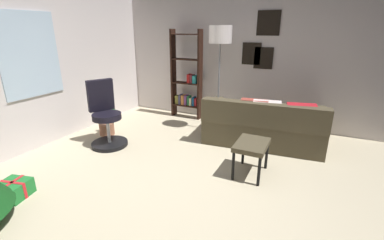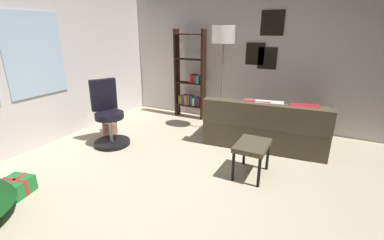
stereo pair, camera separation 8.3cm
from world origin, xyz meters
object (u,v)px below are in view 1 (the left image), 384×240
(footstool, at_px, (252,147))
(gift_box_green, at_px, (14,190))
(couch, at_px, (269,125))
(potted_plant, at_px, (108,123))
(bookshelf, at_px, (187,80))
(office_chair, at_px, (106,120))
(floor_lamp, at_px, (220,42))

(footstool, height_order, gift_box_green, footstool)
(couch, xyz_separation_m, potted_plant, (-0.91, 2.59, -0.07))
(footstool, bearing_deg, bookshelf, 45.62)
(gift_box_green, relative_size, bookshelf, 0.20)
(couch, distance_m, potted_plant, 2.75)
(footstool, xyz_separation_m, bookshelf, (1.74, 1.77, 0.41))
(gift_box_green, xyz_separation_m, bookshelf, (3.35, -0.45, 0.69))
(footstool, relative_size, bookshelf, 0.29)
(couch, xyz_separation_m, footstool, (-1.17, 0.02, 0.10))
(footstool, relative_size, office_chair, 0.50)
(office_chair, height_order, floor_lamp, floor_lamp)
(office_chair, relative_size, potted_plant, 1.92)
(footstool, xyz_separation_m, gift_box_green, (-1.62, 2.23, -0.28))
(floor_lamp, distance_m, potted_plant, 2.36)
(office_chair, bearing_deg, gift_box_green, -178.15)
(couch, bearing_deg, footstool, 179.19)
(footstool, height_order, floor_lamp, floor_lamp)
(footstool, bearing_deg, gift_box_green, 126.02)
(couch, xyz_separation_m, office_chair, (-1.25, 2.29, 0.13))
(office_chair, xyz_separation_m, floor_lamp, (1.35, -1.36, 1.15))
(footstool, distance_m, floor_lamp, 1.96)
(footstool, bearing_deg, floor_lamp, 35.92)
(gift_box_green, height_order, floor_lamp, floor_lamp)
(couch, height_order, gift_box_green, couch)
(office_chair, height_order, potted_plant, office_chair)
(footstool, distance_m, office_chair, 2.28)
(office_chair, height_order, bookshelf, bookshelf)
(couch, height_order, floor_lamp, floor_lamp)
(gift_box_green, bearing_deg, office_chair, 1.85)
(couch, relative_size, gift_box_green, 5.27)
(gift_box_green, distance_m, office_chair, 1.57)
(gift_box_green, relative_size, floor_lamp, 0.20)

